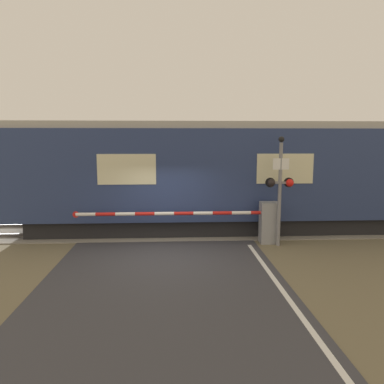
{
  "coord_description": "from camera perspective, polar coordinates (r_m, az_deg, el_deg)",
  "views": [
    {
      "loc": [
        0.23,
        -10.37,
        3.34
      ],
      "look_at": [
        0.87,
        1.89,
        1.6
      ],
      "focal_mm": 35.0,
      "sensor_mm": 36.0,
      "label": 1
    }
  ],
  "objects": [
    {
      "name": "signal_post",
      "position": [
        11.87,
        13.27,
        1.12
      ],
      "size": [
        0.88,
        0.26,
        3.43
      ],
      "color": "gray",
      "rests_on": "ground_plane"
    },
    {
      "name": "ground_plane",
      "position": [
        10.9,
        -4.09,
        -9.81
      ],
      "size": [
        80.0,
        80.0,
        0.0
      ],
      "primitive_type": "plane",
      "color": "#6B6047"
    },
    {
      "name": "crossing_barrier",
      "position": [
        12.22,
        9.26,
        -4.37
      ],
      "size": [
        6.55,
        0.44,
        1.34
      ],
      "color": "gray",
      "rests_on": "ground_plane"
    },
    {
      "name": "train",
      "position": [
        14.07,
        12.33,
        2.45
      ],
      "size": [
        18.88,
        2.75,
        3.93
      ],
      "color": "black",
      "rests_on": "ground_plane"
    },
    {
      "name": "track_bed",
      "position": [
        13.91,
        -3.85,
        -5.75
      ],
      "size": [
        36.0,
        3.2,
        0.13
      ],
      "color": "gray",
      "rests_on": "ground_plane"
    }
  ]
}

